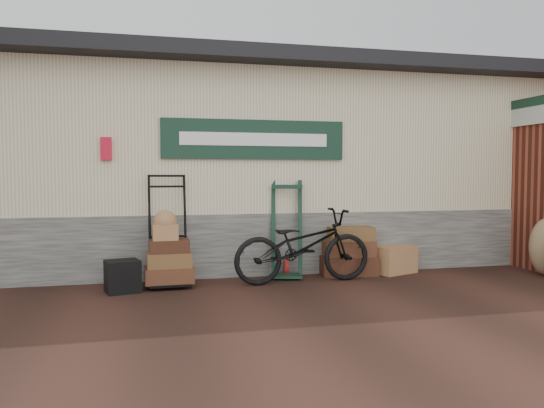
% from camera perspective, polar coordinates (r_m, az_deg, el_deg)
% --- Properties ---
extents(ground, '(80.00, 80.00, 0.00)m').
position_cam_1_polar(ground, '(6.77, 2.34, -9.25)').
color(ground, black).
rests_on(ground, ground).
extents(station_building, '(14.40, 4.10, 3.20)m').
position_cam_1_polar(station_building, '(9.27, -2.26, 4.16)').
color(station_building, '#4C4C47').
rests_on(station_building, ground).
extents(porter_trolley, '(0.76, 0.58, 1.49)m').
position_cam_1_polar(porter_trolley, '(7.10, -11.12, -2.65)').
color(porter_trolley, black).
rests_on(porter_trolley, ground).
extents(green_barrow, '(0.58, 0.52, 1.37)m').
position_cam_1_polar(green_barrow, '(7.51, 1.61, -2.72)').
color(green_barrow, black).
rests_on(green_barrow, ground).
extents(suitcase_stack, '(0.86, 0.59, 0.71)m').
position_cam_1_polar(suitcase_stack, '(7.83, 8.15, -4.93)').
color(suitcase_stack, '#3D1C13').
rests_on(suitcase_stack, ground).
extents(wicker_hamper, '(0.72, 0.60, 0.40)m').
position_cam_1_polar(wicker_hamper, '(8.10, 12.96, -5.82)').
color(wicker_hamper, brown).
rests_on(wicker_hamper, ground).
extents(black_trunk, '(0.47, 0.43, 0.40)m').
position_cam_1_polar(black_trunk, '(6.87, -15.78, -7.49)').
color(black_trunk, black).
rests_on(black_trunk, ground).
extents(bicycle, '(0.76, 1.93, 1.11)m').
position_cam_1_polar(bicycle, '(7.15, 3.34, -4.09)').
color(bicycle, black).
rests_on(bicycle, ground).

